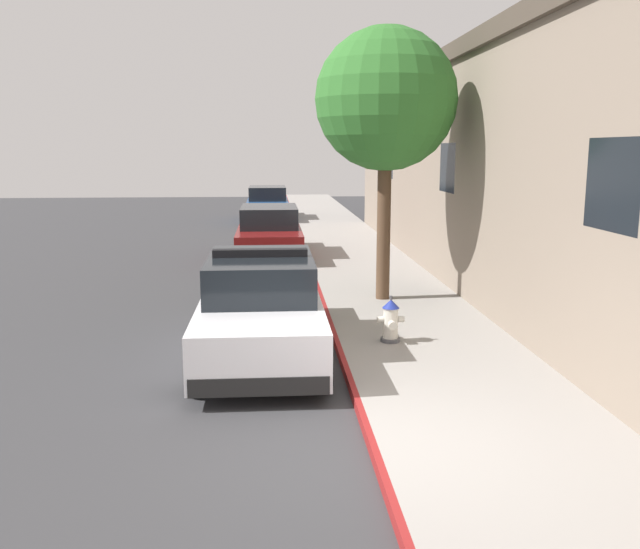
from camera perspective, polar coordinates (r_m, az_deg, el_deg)
ground_plane at (r=17.39m, az=-15.57°, el=-0.83°), size 29.48×60.00×0.20m
sidewalk_pavement at (r=17.20m, az=4.39°, el=-0.02°), size 2.90×60.00×0.14m
curb_painted_edge at (r=17.05m, az=-0.57°, el=-0.09°), size 0.08×60.00×0.14m
storefront_building at (r=16.65m, az=20.58°, el=8.25°), size 6.08×26.89×5.47m
police_cruiser at (r=10.70m, az=-5.02°, el=-2.85°), size 1.94×4.84×1.68m
parked_car_silver_ahead at (r=20.03m, az=-4.31°, el=3.42°), size 1.94×4.84×1.56m
parked_car_dark_far at (r=30.84m, az=-4.46°, el=5.92°), size 1.94×4.84×1.56m
fire_hydrant at (r=10.97m, az=6.01°, el=-3.91°), size 0.44×0.40×0.76m
street_tree at (r=13.89m, az=5.60°, el=14.45°), size 2.84×2.84×5.48m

